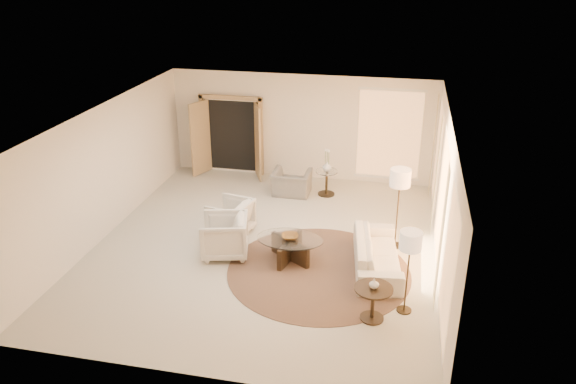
% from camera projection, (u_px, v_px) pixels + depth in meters
% --- Properties ---
extents(room, '(7.04, 8.04, 2.83)m').
position_uv_depth(room, '(264.00, 185.00, 11.23)').
color(room, beige).
rests_on(room, ground).
extents(windows_right, '(0.10, 6.40, 2.40)m').
position_uv_depth(windows_right, '(441.00, 199.00, 10.68)').
color(windows_right, '#EBA25E').
rests_on(windows_right, room).
extents(window_back_corner, '(1.70, 0.10, 2.40)m').
position_uv_depth(window_back_corner, '(389.00, 135.00, 14.35)').
color(window_back_corner, '#EBA25E').
rests_on(window_back_corner, room).
extents(curtains_right, '(0.06, 5.20, 2.60)m').
position_uv_depth(curtains_right, '(437.00, 184.00, 11.52)').
color(curtains_right, beige).
rests_on(curtains_right, room).
extents(french_doors, '(1.95, 0.66, 2.16)m').
position_uv_depth(french_doors, '(231.00, 137.00, 15.15)').
color(french_doors, tan).
rests_on(french_doors, room).
extents(area_rug, '(4.32, 4.32, 0.01)m').
position_uv_depth(area_rug, '(319.00, 271.00, 10.87)').
color(area_rug, '#3A2319').
rests_on(area_rug, room).
extents(sofa, '(1.12, 2.24, 0.63)m').
position_uv_depth(sofa, '(377.00, 253.00, 10.87)').
color(sofa, silver).
rests_on(sofa, room).
extents(armchair_left, '(0.93, 0.97, 0.85)m').
position_uv_depth(armchair_left, '(231.00, 215.00, 12.16)').
color(armchair_left, silver).
rests_on(armchair_left, room).
extents(armchair_right, '(1.03, 1.07, 0.92)m').
position_uv_depth(armchair_right, '(224.00, 234.00, 11.28)').
color(armchair_right, silver).
rests_on(armchair_right, room).
extents(accent_chair, '(0.95, 0.62, 0.83)m').
position_uv_depth(accent_chair, '(291.00, 179.00, 14.10)').
color(accent_chair, gray).
rests_on(accent_chair, room).
extents(coffee_table, '(1.72, 1.72, 0.49)m').
position_uv_depth(coffee_table, '(290.00, 246.00, 11.14)').
color(coffee_table, black).
rests_on(coffee_table, room).
extents(end_table, '(0.65, 0.65, 0.61)m').
position_uv_depth(end_table, '(373.00, 298.00, 9.31)').
color(end_table, black).
rests_on(end_table, room).
extents(side_table, '(0.55, 0.55, 0.65)m').
position_uv_depth(side_table, '(327.00, 180.00, 14.09)').
color(side_table, black).
rests_on(side_table, room).
extents(floor_lamp_near, '(0.42, 0.42, 1.73)m').
position_uv_depth(floor_lamp_near, '(400.00, 181.00, 11.20)').
color(floor_lamp_near, black).
rests_on(floor_lamp_near, room).
extents(floor_lamp_far, '(0.37, 0.37, 1.53)m').
position_uv_depth(floor_lamp_far, '(410.00, 245.00, 9.16)').
color(floor_lamp_far, black).
rests_on(floor_lamp_far, room).
extents(bowl, '(0.39, 0.39, 0.08)m').
position_uv_depth(bowl, '(290.00, 237.00, 11.05)').
color(bowl, brown).
rests_on(bowl, coffee_table).
extents(end_vase, '(0.16, 0.16, 0.17)m').
position_uv_depth(end_vase, '(374.00, 284.00, 9.20)').
color(end_vase, silver).
rests_on(end_vase, end_table).
extents(side_vase, '(0.30, 0.30, 0.24)m').
position_uv_depth(side_vase, '(327.00, 167.00, 13.94)').
color(side_vase, silver).
rests_on(side_vase, side_table).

